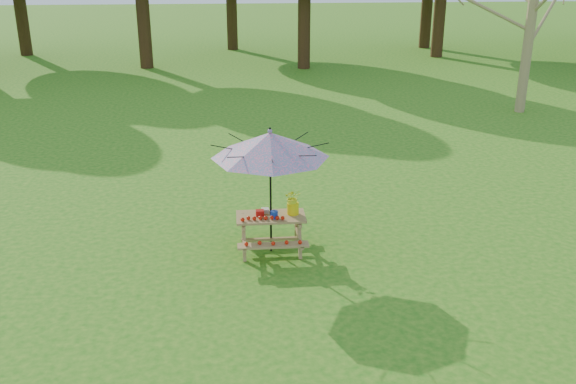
{
  "coord_description": "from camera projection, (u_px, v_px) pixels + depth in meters",
  "views": [
    {
      "loc": [
        -0.22,
        -7.79,
        4.98
      ],
      "look_at": [
        0.72,
        2.48,
        1.1
      ],
      "focal_mm": 40.0,
      "sensor_mm": 36.0,
      "label": 1
    }
  ],
  "objects": [
    {
      "name": "picnic_table",
      "position": [
        271.0,
        234.0,
        11.26
      ],
      "size": [
        1.2,
        1.32,
        0.67
      ],
      "color": "#946A43",
      "rests_on": "ground"
    },
    {
      "name": "ground",
      "position": [
        253.0,
        328.0,
        9.03
      ],
      "size": [
        120.0,
        120.0,
        0.0
      ],
      "primitive_type": "plane",
      "color": "#1D6513",
      "rests_on": "ground"
    },
    {
      "name": "flower_bucket",
      "position": [
        293.0,
        201.0,
        11.14
      ],
      "size": [
        0.29,
        0.25,
        0.46
      ],
      "color": "yellow",
      "rests_on": "picnic_table"
    },
    {
      "name": "produce_bins",
      "position": [
        267.0,
        213.0,
        11.12
      ],
      "size": [
        0.38,
        0.4,
        0.13
      ],
      "color": "#B2120E",
      "rests_on": "picnic_table"
    },
    {
      "name": "tomatoes_row",
      "position": [
        263.0,
        218.0,
        10.95
      ],
      "size": [
        0.77,
        0.13,
        0.07
      ],
      "primitive_type": null,
      "color": "red",
      "rests_on": "picnic_table"
    },
    {
      "name": "patio_umbrella",
      "position": [
        270.0,
        145.0,
        10.69
      ],
      "size": [
        2.05,
        2.05,
        2.25
      ],
      "color": "black",
      "rests_on": "ground"
    }
  ]
}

